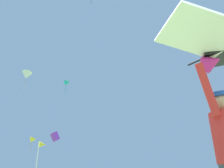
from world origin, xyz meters
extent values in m
sphere|color=tan|center=(0.12, 0.08, 1.49)|extent=(0.23, 0.23, 0.23)
cylinder|color=#1E47AD|center=(0.12, 0.08, 1.59)|extent=(0.27, 0.27, 0.05)
cylinder|color=red|center=(-0.14, 0.06, 1.61)|extent=(0.29, 0.12, 0.62)
cylinder|color=black|center=(0.12, 0.08, 2.15)|extent=(0.10, 0.70, 0.02)
cube|color=white|center=(-0.28, -0.07, 2.24)|extent=(1.01, 0.93, 0.20)
cone|color=#DB2393|center=(0.12, 0.08, 2.05)|extent=(0.26, 0.22, 0.24)
cone|color=#19B2AD|center=(8.56, 33.89, 15.86)|extent=(1.40, 1.46, 1.08)
cylinder|color=#117C79|center=(8.56, 33.89, 14.67)|extent=(0.05, 0.05, 1.55)
cone|color=yellow|center=(2.44, 25.35, 4.16)|extent=(1.11, 0.99, 0.92)
cylinder|color=#A4921C|center=(2.44, 25.35, 3.39)|extent=(0.03, 0.03, 1.01)
cube|color=purple|center=(6.64, 30.64, 5.60)|extent=(1.48, 1.15, 1.61)
cylinder|color=black|center=(5.78, 17.48, 20.57)|extent=(0.03, 0.03, 0.99)
cone|color=white|center=(0.05, 19.75, 9.79)|extent=(1.39, 1.43, 0.91)
cylinder|color=#A4A4A4|center=(0.05, 19.75, 8.72)|extent=(0.04, 0.04, 1.40)
cylinder|color=silver|center=(-0.21, 8.23, 0.97)|extent=(0.04, 0.04, 1.94)
cone|color=yellow|center=(-0.07, 8.23, 1.82)|extent=(0.28, 0.24, 0.24)
camera|label=1|loc=(-2.19, -1.30, 0.75)|focal=33.57mm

